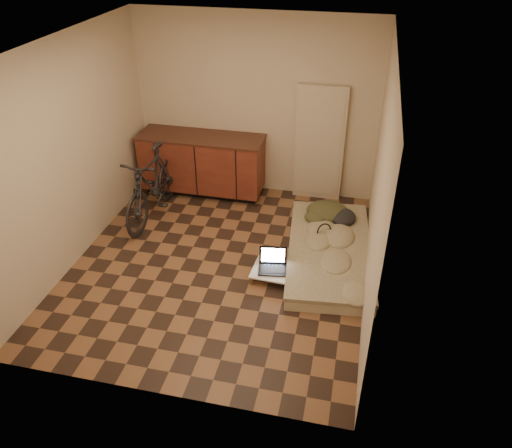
% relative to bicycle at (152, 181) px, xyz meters
% --- Properties ---
extents(room_shell, '(3.50, 4.00, 2.60)m').
position_rel_bicycle_xyz_m(room_shell, '(1.20, -0.87, 0.76)').
color(room_shell, brown).
rests_on(room_shell, ground).
extents(cabinets, '(1.84, 0.62, 0.91)m').
position_rel_bicycle_xyz_m(cabinets, '(0.45, 0.83, -0.08)').
color(cabinets, black).
rests_on(cabinets, ground).
extents(appliance_panel, '(0.70, 0.10, 1.70)m').
position_rel_bicycle_xyz_m(appliance_panel, '(2.15, 1.07, 0.31)').
color(appliance_panel, beige).
rests_on(appliance_panel, ground).
extents(bicycle, '(0.55, 1.70, 1.09)m').
position_rel_bicycle_xyz_m(bicycle, '(0.00, 0.00, 0.00)').
color(bicycle, black).
rests_on(bicycle, ground).
extents(futon, '(1.21, 2.19, 0.18)m').
position_rel_bicycle_xyz_m(futon, '(2.50, -0.47, -0.45)').
color(futon, beige).
rests_on(futon, ground).
extents(clothing_pile, '(0.65, 0.56, 0.24)m').
position_rel_bicycle_xyz_m(clothing_pile, '(2.45, 0.23, -0.24)').
color(clothing_pile, '#3D3E24').
rests_on(clothing_pile, futon).
extents(headphones, '(0.31, 0.31, 0.15)m').
position_rel_bicycle_xyz_m(headphones, '(2.40, -0.26, -0.29)').
color(headphones, black).
rests_on(headphones, futon).
extents(lap_desk, '(0.73, 0.49, 0.12)m').
position_rel_bicycle_xyz_m(lap_desk, '(2.00, -1.00, -0.44)').
color(lap_desk, brown).
rests_on(lap_desk, ground).
extents(laptop, '(0.37, 0.34, 0.22)m').
position_rel_bicycle_xyz_m(laptop, '(1.88, -0.98, -0.38)').
color(laptop, black).
rests_on(laptop, lap_desk).
extents(mouse, '(0.10, 0.12, 0.04)m').
position_rel_bicycle_xyz_m(mouse, '(2.27, -1.03, -0.41)').
color(mouse, silver).
rests_on(mouse, lap_desk).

